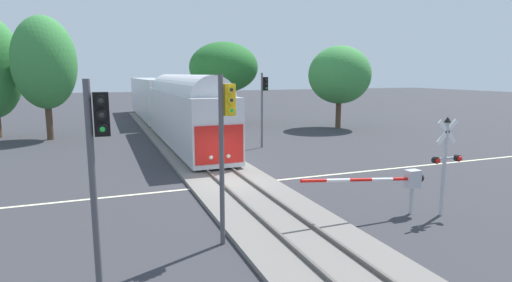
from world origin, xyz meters
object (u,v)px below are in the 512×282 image
traffic_signal_median (226,133)px  elm_centre_background (224,67)px  commuter_train (165,102)px  traffic_signal_near_left (97,158)px  crossing_gate_near (401,180)px  crossing_signal_mast (446,156)px  maple_right_background (340,75)px  oak_behind_train (45,63)px  traffic_signal_far_side (264,98)px

traffic_signal_median → elm_centre_background: size_ratio=0.62×
commuter_train → traffic_signal_median: 28.33m
traffic_signal_near_left → commuter_train: bearing=78.6°
crossing_gate_near → traffic_signal_median: size_ratio=0.99×
crossing_signal_mast → traffic_signal_median: traffic_signal_median is taller
commuter_train → crossing_gate_near: commuter_train is taller
commuter_train → traffic_signal_near_left: commuter_train is taller
maple_right_background → elm_centre_background: 12.65m
crossing_signal_mast → oak_behind_train: 31.41m
traffic_signal_near_left → oak_behind_train: size_ratio=0.53×
crossing_gate_near → traffic_signal_far_side: size_ratio=0.99×
commuter_train → traffic_signal_median: size_ratio=7.45×
crossing_gate_near → oak_behind_train: size_ratio=0.54×
crossing_gate_near → traffic_signal_near_left: 11.46m
crossing_signal_mast → commuter_train: bearing=102.5°
oak_behind_train → commuter_train: bearing=12.3°
commuter_train → crossing_signal_mast: commuter_train is taller
maple_right_background → crossing_gate_near: bearing=-117.0°
crossing_gate_near → maple_right_background: (12.01, 23.53, 3.96)m
crossing_gate_near → maple_right_background: maple_right_background is taller
oak_behind_train → elm_centre_background: oak_behind_train is taller
traffic_signal_median → crossing_signal_mast: bearing=-3.0°
crossing_signal_mast → elm_centre_background: (0.64, 32.09, 3.80)m
maple_right_background → elm_centre_background: bearing=140.8°
traffic_signal_far_side → oak_behind_train: bearing=147.2°
commuter_train → elm_centre_background: 8.49m
maple_right_background → traffic_signal_near_left: bearing=-131.4°
crossing_gate_near → elm_centre_background: (2.22, 31.50, 4.77)m
commuter_train → traffic_signal_far_side: (5.42, -12.18, 0.95)m
maple_right_background → oak_behind_train: bearing=175.0°
commuter_train → elm_centre_background: bearing=26.1°
elm_centre_background → maple_right_background: bearing=-39.2°
crossing_signal_mast → traffic_signal_far_side: 16.57m
crossing_gate_near → maple_right_background: bearing=63.0°
crossing_signal_mast → traffic_signal_near_left: 12.75m
crossing_signal_mast → oak_behind_train: bearing=121.8°
traffic_signal_median → oak_behind_train: 27.26m
commuter_train → crossing_gate_near: (4.76, -28.08, -1.36)m
commuter_train → traffic_signal_near_left: (-6.19, -30.64, 0.86)m
crossing_signal_mast → elm_centre_background: size_ratio=0.44×
traffic_signal_far_side → traffic_signal_median: 17.83m
commuter_train → traffic_signal_near_left: bearing=-101.4°
traffic_signal_far_side → elm_centre_background: size_ratio=0.62×
commuter_train → crossing_signal_mast: 29.37m
commuter_train → maple_right_background: 17.58m
maple_right_background → traffic_signal_median: bearing=-129.0°
traffic_signal_near_left → traffic_signal_median: traffic_signal_median is taller
crossing_gate_near → traffic_signal_far_side: bearing=87.7°
oak_behind_train → traffic_signal_near_left: bearing=-82.2°
crossing_signal_mast → traffic_signal_far_side: size_ratio=0.70×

